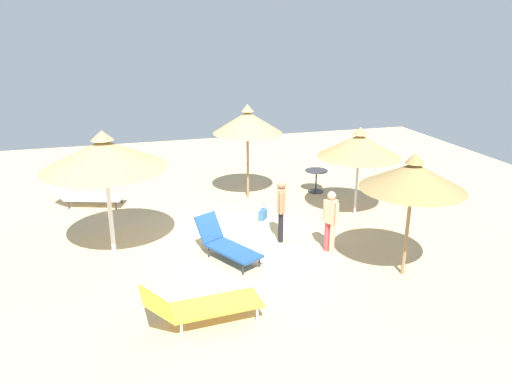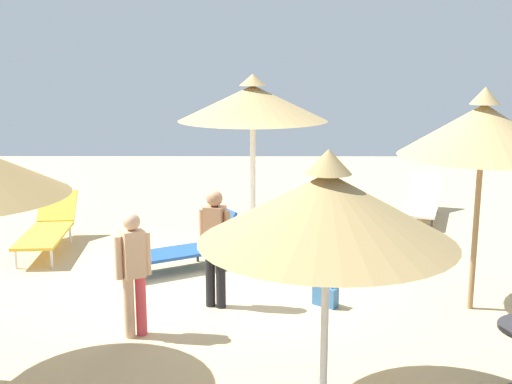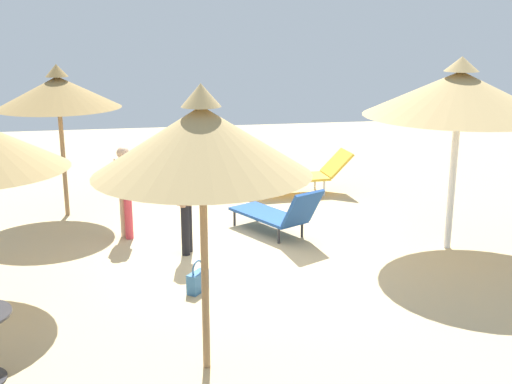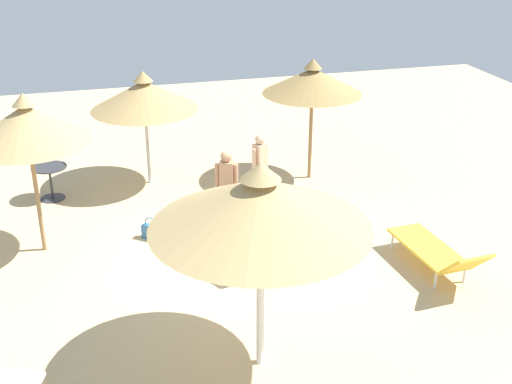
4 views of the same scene
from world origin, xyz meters
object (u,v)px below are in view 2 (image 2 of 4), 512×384
(lounge_chair_near_left, at_px, (185,246))
(lounge_chair_far_left, at_px, (48,227))
(person_standing_edge, at_px, (215,242))
(lounge_chair_front, at_px, (422,202))
(parasol_umbrella_center, at_px, (327,207))
(parasol_umbrella_far_right, at_px, (253,103))
(person_standing_near_right, at_px, (133,268))
(handbag, at_px, (325,295))
(parasol_umbrella_back, at_px, (483,130))

(lounge_chair_near_left, bearing_deg, lounge_chair_far_left, 67.84)
(person_standing_edge, bearing_deg, lounge_chair_front, -39.31)
(parasol_umbrella_center, relative_size, parasol_umbrella_far_right, 0.86)
(lounge_chair_near_left, height_order, person_standing_edge, person_standing_edge)
(parasol_umbrella_far_right, xyz_separation_m, lounge_chair_far_left, (-1.51, 3.54, -2.02))
(parasol_umbrella_center, distance_m, lounge_chair_far_left, 6.95)
(lounge_chair_front, distance_m, person_standing_edge, 6.31)
(lounge_chair_far_left, xyz_separation_m, person_standing_near_right, (-3.50, -2.16, 0.44))
(parasol_umbrella_far_right, relative_size, person_standing_near_right, 1.94)
(parasol_umbrella_far_right, xyz_separation_m, handbag, (-4.05, -1.01, -2.28))
(lounge_chair_near_left, bearing_deg, parasol_umbrella_far_right, -22.66)
(lounge_chair_near_left, distance_m, lounge_chair_far_left, 2.69)
(lounge_chair_far_left, bearing_deg, lounge_chair_front, -72.00)
(lounge_chair_front, relative_size, handbag, 5.02)
(parasol_umbrella_center, bearing_deg, parasol_umbrella_far_right, 6.03)
(lounge_chair_far_left, bearing_deg, parasol_umbrella_center, -140.92)
(lounge_chair_near_left, relative_size, person_standing_edge, 1.15)
(parasol_umbrella_back, bearing_deg, lounge_chair_far_left, 68.02)
(person_standing_edge, bearing_deg, parasol_umbrella_back, -90.89)
(parasol_umbrella_back, height_order, lounge_chair_near_left, parasol_umbrella_back)
(lounge_chair_near_left, bearing_deg, handbag, -126.40)
(lounge_chair_front, distance_m, person_standing_near_right, 7.60)
(person_standing_edge, height_order, handbag, person_standing_edge)
(parasol_umbrella_back, bearing_deg, parasol_umbrella_far_right, 35.52)
(person_standing_edge, bearing_deg, parasol_umbrella_center, -156.13)
(parasol_umbrella_back, height_order, lounge_chair_far_left, parasol_umbrella_back)
(parasol_umbrella_back, relative_size, lounge_chair_far_left, 1.34)
(parasol_umbrella_center, bearing_deg, lounge_chair_far_left, 39.08)
(handbag, bearing_deg, person_standing_near_right, 111.74)
(parasol_umbrella_center, distance_m, lounge_chair_front, 8.22)
(lounge_chair_front, distance_m, handbag, 5.44)
(parasol_umbrella_far_right, distance_m, lounge_chair_near_left, 3.42)
(lounge_chair_far_left, distance_m, handbag, 5.23)
(parasol_umbrella_center, height_order, lounge_chair_near_left, parasol_umbrella_center)
(parasol_umbrella_center, xyz_separation_m, lounge_chair_near_left, (4.23, 1.77, -1.64))
(lounge_chair_far_left, xyz_separation_m, lounge_chair_front, (2.29, -7.06, -0.08))
(lounge_chair_front, bearing_deg, person_standing_edge, 140.69)
(parasol_umbrella_center, distance_m, parasol_umbrella_back, 3.47)
(parasol_umbrella_center, xyz_separation_m, parasol_umbrella_back, (2.62, -2.24, 0.38))
(parasol_umbrella_far_right, height_order, person_standing_edge, parasol_umbrella_far_right)
(handbag, bearing_deg, lounge_chair_far_left, 60.87)
(person_standing_near_right, bearing_deg, parasol_umbrella_back, -78.62)
(parasol_umbrella_back, bearing_deg, handbag, 87.56)
(lounge_chair_far_left, bearing_deg, parasol_umbrella_far_right, -66.87)
(lounge_chair_front, relative_size, person_standing_near_right, 1.45)
(parasol_umbrella_far_right, relative_size, lounge_chair_front, 1.34)
(person_standing_edge, bearing_deg, parasol_umbrella_far_right, -6.56)
(lounge_chair_near_left, xyz_separation_m, lounge_chair_front, (3.31, -4.57, -0.05))
(parasol_umbrella_back, xyz_separation_m, person_standing_near_right, (-0.87, 4.33, -1.55))
(parasol_umbrella_center, relative_size, lounge_chair_front, 1.14)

